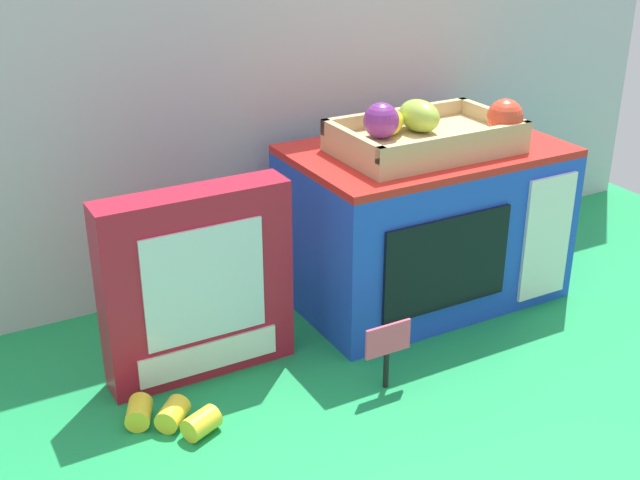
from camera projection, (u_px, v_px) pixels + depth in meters
ground_plane at (349, 321)px, 1.31m from camera, size 1.70×1.70×0.00m
display_back_panel at (280, 95)px, 1.37m from camera, size 1.61×0.03×0.63m
toy_microwave at (424, 223)px, 1.34m from camera, size 0.43×0.27×0.26m
food_groups_crate at (426, 134)px, 1.26m from camera, size 0.28×0.17×0.08m
cookie_set_box at (197, 285)px, 1.13m from camera, size 0.27×0.06×0.27m
price_sign at (388, 346)px, 1.11m from camera, size 0.07×0.01×0.10m
loose_toy_banana at (171, 416)px, 1.05m from camera, size 0.11×0.11×0.03m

